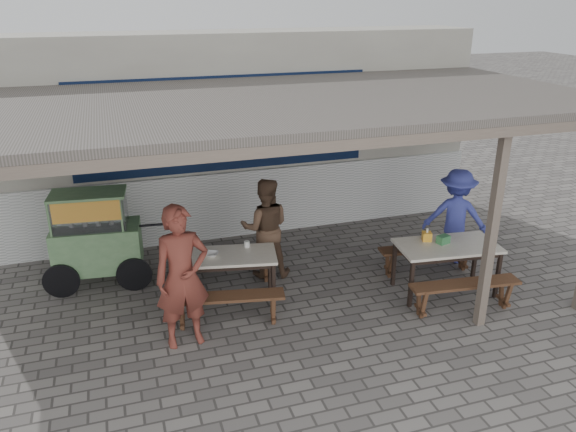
% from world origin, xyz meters
% --- Properties ---
extents(ground, '(60.00, 60.00, 0.00)m').
position_xyz_m(ground, '(0.00, 0.00, 0.00)').
color(ground, slate).
rests_on(ground, ground).
extents(back_wall, '(9.00, 1.28, 3.50)m').
position_xyz_m(back_wall, '(-0.00, 3.58, 1.72)').
color(back_wall, '#B8B5A5').
rests_on(back_wall, ground).
extents(warung_roof, '(9.00, 4.21, 2.81)m').
position_xyz_m(warung_roof, '(0.02, 0.90, 2.71)').
color(warung_roof, '#5C554F').
rests_on(warung_roof, ground).
extents(table_left, '(1.49, 0.91, 0.75)m').
position_xyz_m(table_left, '(-0.72, 0.66, 0.67)').
color(table_left, silver).
rests_on(table_left, ground).
extents(bench_left_street, '(1.52, 0.56, 0.45)m').
position_xyz_m(bench_left_street, '(-0.84, 0.08, 0.34)').
color(bench_left_street, brown).
rests_on(bench_left_street, ground).
extents(bench_left_wall, '(1.52, 0.56, 0.45)m').
position_xyz_m(bench_left_wall, '(-0.61, 1.24, 0.34)').
color(bench_left_wall, brown).
rests_on(bench_left_wall, ground).
extents(table_right, '(1.51, 0.91, 0.75)m').
position_xyz_m(table_right, '(2.38, 0.02, 0.67)').
color(table_right, silver).
rests_on(table_right, ground).
extents(bench_right_street, '(1.56, 0.45, 0.45)m').
position_xyz_m(bench_right_street, '(2.31, -0.57, 0.34)').
color(bench_right_street, brown).
rests_on(bench_right_street, ground).
extents(bench_right_wall, '(1.56, 0.45, 0.45)m').
position_xyz_m(bench_right_wall, '(2.44, 0.61, 0.34)').
color(bench_right_wall, brown).
rests_on(bench_right_wall, ground).
extents(vendor_cart, '(1.86, 0.84, 1.45)m').
position_xyz_m(vendor_cart, '(-2.43, 1.82, 0.79)').
color(vendor_cart, '#749F6A').
rests_on(vendor_cart, ground).
extents(patron_street_side, '(0.71, 0.51, 1.83)m').
position_xyz_m(patron_street_side, '(-1.41, -0.13, 0.91)').
color(patron_street_side, brown).
rests_on(patron_street_side, ground).
extents(patron_wall_side, '(0.89, 0.77, 1.56)m').
position_xyz_m(patron_wall_side, '(0.04, 1.34, 0.78)').
color(patron_wall_side, brown).
rests_on(patron_wall_side, ground).
extents(patron_right_table, '(1.16, 1.03, 1.55)m').
position_xyz_m(patron_right_table, '(3.07, 0.88, 0.78)').
color(patron_right_table, '#4048B1').
rests_on(patron_right_table, ground).
extents(tissue_box, '(0.16, 0.16, 0.13)m').
position_xyz_m(tissue_box, '(2.16, 0.24, 0.81)').
color(tissue_box, '#FFAE2A').
rests_on(tissue_box, table_right).
extents(donation_box, '(0.20, 0.16, 0.12)m').
position_xyz_m(donation_box, '(2.34, 0.08, 0.81)').
color(donation_box, '#367B46').
rests_on(donation_box, table_right).
extents(condiment_jar, '(0.08, 0.08, 0.09)m').
position_xyz_m(condiment_jar, '(-0.38, 0.82, 0.79)').
color(condiment_jar, silver).
rests_on(condiment_jar, table_left).
extents(condiment_bowl, '(0.24, 0.24, 0.05)m').
position_xyz_m(condiment_bowl, '(-0.91, 0.69, 0.77)').
color(condiment_bowl, white).
rests_on(condiment_bowl, table_left).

